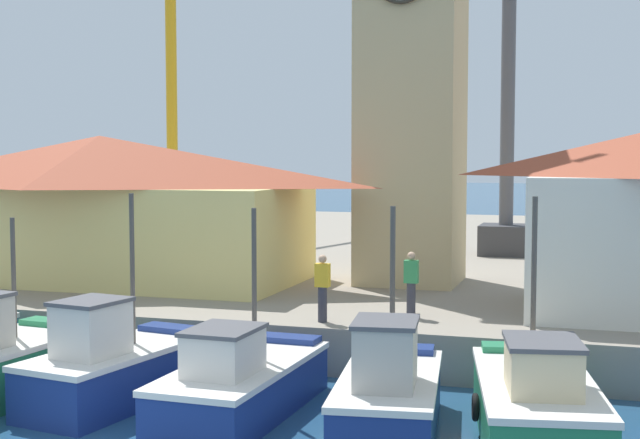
% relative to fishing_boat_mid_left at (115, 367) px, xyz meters
% --- Properties ---
extents(quay_wharf, '(120.00, 40.00, 1.14)m').
position_rel_fishing_boat_mid_left_xyz_m(quay_wharf, '(1.62, 23.41, -0.19)').
color(quay_wharf, gray).
rests_on(quay_wharf, ground).
extents(fishing_boat_mid_left, '(2.53, 4.67, 4.33)m').
position_rel_fishing_boat_mid_left_xyz_m(fishing_boat_mid_left, '(0.00, 0.00, 0.00)').
color(fishing_boat_mid_left, navy).
rests_on(fishing_boat_mid_left, ground).
extents(fishing_boat_center, '(2.14, 5.07, 4.06)m').
position_rel_fishing_boat_mid_left_xyz_m(fishing_boat_center, '(2.80, 0.02, -0.11)').
color(fishing_boat_center, navy).
rests_on(fishing_boat_center, ground).
extents(fishing_boat_mid_right, '(2.36, 4.67, 4.18)m').
position_rel_fishing_boat_mid_left_xyz_m(fishing_boat_mid_right, '(5.89, -0.43, -0.01)').
color(fishing_boat_mid_right, navy).
rests_on(fishing_boat_mid_right, ground).
extents(fishing_boat_right_inner, '(2.87, 5.33, 4.38)m').
position_rel_fishing_boat_mid_left_xyz_m(fishing_boat_right_inner, '(8.47, 0.01, -0.04)').
color(fishing_boat_right_inner, '#237A4C').
rests_on(fishing_boat_right_inner, ground).
extents(clock_tower, '(3.53, 3.53, 15.53)m').
position_rel_fishing_boat_mid_left_xyz_m(clock_tower, '(3.88, 11.31, 7.76)').
color(clock_tower, tan).
rests_on(clock_tower, quay_wharf).
extents(warehouse_left, '(13.10, 5.86, 4.60)m').
position_rel_fishing_boat_mid_left_xyz_m(warehouse_left, '(-5.71, 8.99, 2.73)').
color(warehouse_left, '#E5D17A').
rests_on(warehouse_left, quay_wharf).
extents(port_crane_near, '(5.32, 9.87, 19.68)m').
position_rel_fishing_boat_mid_left_xyz_m(port_crane_near, '(-11.12, 25.40, 7.98)').
color(port_crane_near, '#976E11').
rests_on(port_crane_near, quay_wharf).
extents(port_crane_far, '(4.66, 7.62, 17.66)m').
position_rel_fishing_boat_mid_left_xyz_m(port_crane_far, '(6.04, 20.08, 7.22)').
color(port_crane_far, '#353539').
rests_on(port_crane_far, quay_wharf).
extents(dock_worker_near_tower, '(0.34, 0.22, 1.62)m').
position_rel_fishing_boat_mid_left_xyz_m(dock_worker_near_tower, '(3.21, 4.14, 1.22)').
color(dock_worker_near_tower, '#33333D').
rests_on(dock_worker_near_tower, quay_wharf).
extents(dock_worker_along_quay, '(0.34, 0.22, 1.62)m').
position_rel_fishing_boat_mid_left_xyz_m(dock_worker_along_quay, '(5.11, 5.40, 1.22)').
color(dock_worker_along_quay, '#33333D').
rests_on(dock_worker_along_quay, quay_wharf).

